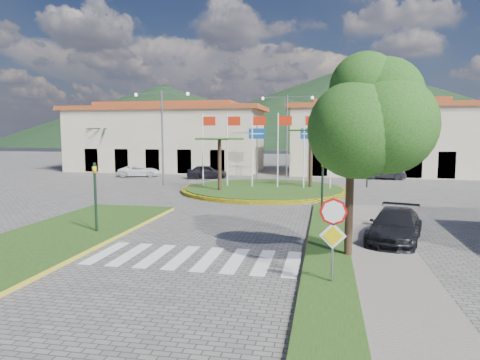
% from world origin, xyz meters
% --- Properties ---
extents(ground, '(160.00, 160.00, 0.00)m').
position_xyz_m(ground, '(0.00, 0.00, 0.00)').
color(ground, '#5A5755').
rests_on(ground, ground).
extents(sidewalk_right, '(4.00, 28.00, 0.15)m').
position_xyz_m(sidewalk_right, '(6.00, 2.00, 0.07)').
color(sidewalk_right, gray).
rests_on(sidewalk_right, ground).
extents(verge_right, '(1.60, 28.00, 0.18)m').
position_xyz_m(verge_right, '(4.80, 2.00, 0.09)').
color(verge_right, '#1E4012').
rests_on(verge_right, ground).
extents(median_left, '(5.00, 14.00, 0.18)m').
position_xyz_m(median_left, '(-6.50, 6.00, 0.09)').
color(median_left, '#1E4012').
rests_on(median_left, ground).
extents(crosswalk, '(8.00, 3.00, 0.01)m').
position_xyz_m(crosswalk, '(0.00, 4.00, 0.01)').
color(crosswalk, silver).
rests_on(crosswalk, ground).
extents(roundabout_island, '(12.70, 12.70, 6.00)m').
position_xyz_m(roundabout_island, '(0.00, 22.00, 0.17)').
color(roundabout_island, yellow).
rests_on(roundabout_island, ground).
extents(stop_sign, '(0.80, 0.11, 2.65)m').
position_xyz_m(stop_sign, '(4.90, 1.96, 1.79)').
color(stop_sign, slate).
rests_on(stop_sign, ground).
extents(deciduous_tree, '(3.60, 3.60, 6.80)m').
position_xyz_m(deciduous_tree, '(5.50, 5.00, 5.18)').
color(deciduous_tree, black).
rests_on(deciduous_tree, ground).
extents(traffic_light_left, '(0.15, 0.18, 3.20)m').
position_xyz_m(traffic_light_left, '(-5.20, 6.50, 1.94)').
color(traffic_light_left, black).
rests_on(traffic_light_left, ground).
extents(traffic_light_right, '(0.15, 0.18, 3.20)m').
position_xyz_m(traffic_light_right, '(4.50, 12.00, 1.94)').
color(traffic_light_right, black).
rests_on(traffic_light_right, ground).
extents(traffic_light_far, '(0.18, 0.15, 3.20)m').
position_xyz_m(traffic_light_far, '(8.00, 26.00, 1.94)').
color(traffic_light_far, black).
rests_on(traffic_light_far, ground).
extents(direction_sign_west, '(1.60, 0.14, 5.20)m').
position_xyz_m(direction_sign_west, '(-2.00, 30.97, 3.53)').
color(direction_sign_west, slate).
rests_on(direction_sign_west, ground).
extents(direction_sign_east, '(1.60, 0.14, 5.20)m').
position_xyz_m(direction_sign_east, '(3.00, 30.97, 3.53)').
color(direction_sign_east, slate).
rests_on(direction_sign_east, ground).
extents(street_lamp_centre, '(4.80, 0.16, 8.00)m').
position_xyz_m(street_lamp_centre, '(1.00, 30.00, 4.50)').
color(street_lamp_centre, slate).
rests_on(street_lamp_centre, ground).
extents(street_lamp_west, '(4.80, 0.16, 8.00)m').
position_xyz_m(street_lamp_west, '(-9.00, 24.00, 4.50)').
color(street_lamp_west, slate).
rests_on(street_lamp_west, ground).
extents(building_left, '(23.32, 9.54, 8.05)m').
position_xyz_m(building_left, '(-14.00, 38.00, 3.90)').
color(building_left, '#C2B992').
rests_on(building_left, ground).
extents(building_right, '(19.08, 9.54, 8.05)m').
position_xyz_m(building_right, '(10.00, 38.00, 3.90)').
color(building_right, '#C2B992').
rests_on(building_right, ground).
extents(hill_far_west, '(140.00, 140.00, 22.00)m').
position_xyz_m(hill_far_west, '(-55.00, 140.00, 11.00)').
color(hill_far_west, black).
rests_on(hill_far_west, ground).
extents(hill_far_mid, '(180.00, 180.00, 30.00)m').
position_xyz_m(hill_far_mid, '(15.00, 160.00, 15.00)').
color(hill_far_mid, black).
rests_on(hill_far_mid, ground).
extents(hill_near_back, '(110.00, 110.00, 16.00)m').
position_xyz_m(hill_near_back, '(-10.00, 130.00, 8.00)').
color(hill_near_back, black).
rests_on(hill_near_back, ground).
extents(white_van, '(4.60, 3.09, 1.17)m').
position_xyz_m(white_van, '(-14.11, 30.38, 0.59)').
color(white_van, white).
rests_on(white_van, ground).
extents(car_dark_a, '(4.22, 2.62, 1.34)m').
position_xyz_m(car_dark_a, '(-6.81, 30.00, 0.67)').
color(car_dark_a, black).
rests_on(car_dark_a, ground).
extents(car_dark_b, '(3.88, 1.49, 1.26)m').
position_xyz_m(car_dark_b, '(10.26, 32.72, 0.63)').
color(car_dark_b, black).
rests_on(car_dark_b, ground).
extents(car_side_right, '(3.03, 5.02, 1.36)m').
position_xyz_m(car_side_right, '(7.50, 7.78, 0.68)').
color(car_side_right, black).
rests_on(car_side_right, ground).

